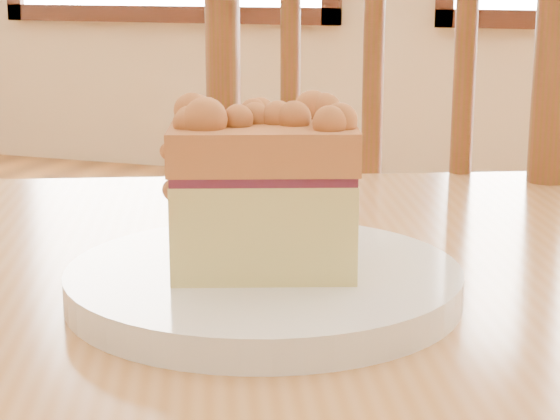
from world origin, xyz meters
The scene contains 3 objects.
cafe_chair_main centered at (0.00, 0.79, 0.51)m, with size 0.54×0.54×1.02m.
plate centered at (0.02, 0.18, 0.76)m, with size 0.24×0.24×0.02m.
cake_slice centered at (0.02, 0.18, 0.82)m, with size 0.14×0.12×0.11m.
Camera 1 is at (0.22, -0.35, 0.94)m, focal length 62.00 mm.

